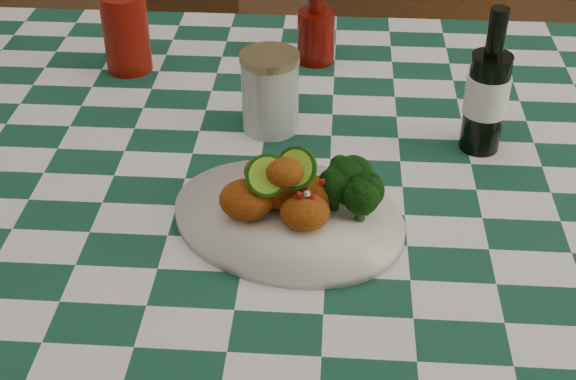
# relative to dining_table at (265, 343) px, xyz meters

# --- Properties ---
(dining_table) EXTENTS (1.66, 1.06, 0.79)m
(dining_table) POSITION_rel_dining_table_xyz_m (0.00, 0.00, 0.00)
(dining_table) COLOR #164835
(dining_table) RESTS_ON ground
(plate) EXTENTS (0.38, 0.34, 0.02)m
(plate) POSITION_rel_dining_table_xyz_m (0.05, -0.16, 0.40)
(plate) COLOR silver
(plate) RESTS_ON dining_table
(fried_chicken_pile) EXTENTS (0.13, 0.10, 0.09)m
(fried_chicken_pile) POSITION_rel_dining_table_xyz_m (0.05, -0.16, 0.45)
(fried_chicken_pile) COLOR #A1450F
(fried_chicken_pile) RESTS_ON plate
(broccoli_side) EXTENTS (0.09, 0.09, 0.06)m
(broccoli_side) POSITION_rel_dining_table_xyz_m (0.12, -0.15, 0.44)
(broccoli_side) COLOR black
(broccoli_side) RESTS_ON plate
(red_tumbler) EXTENTS (0.09, 0.09, 0.14)m
(red_tumbler) POSITION_rel_dining_table_xyz_m (-0.26, 0.27, 0.46)
(red_tumbler) COLOR maroon
(red_tumbler) RESTS_ON dining_table
(ketchup_bottle) EXTENTS (0.07, 0.07, 0.14)m
(ketchup_bottle) POSITION_rel_dining_table_xyz_m (0.07, 0.32, 0.46)
(ketchup_bottle) COLOR #5C0904
(ketchup_bottle) RESTS_ON dining_table
(mason_jar) EXTENTS (0.09, 0.09, 0.13)m
(mason_jar) POSITION_rel_dining_table_xyz_m (0.01, 0.08, 0.46)
(mason_jar) COLOR #B2BCBA
(mason_jar) RESTS_ON dining_table
(beer_bottle) EXTENTS (0.07, 0.07, 0.22)m
(beer_bottle) POSITION_rel_dining_table_xyz_m (0.32, 0.05, 0.50)
(beer_bottle) COLOR black
(beer_bottle) RESTS_ON dining_table
(wooden_chair_left) EXTENTS (0.44, 0.45, 0.82)m
(wooden_chair_left) POSITION_rel_dining_table_xyz_m (-0.35, 0.74, 0.02)
(wooden_chair_left) COLOR #472814
(wooden_chair_left) RESTS_ON ground
(wooden_chair_right) EXTENTS (0.48, 0.50, 0.98)m
(wooden_chair_right) POSITION_rel_dining_table_xyz_m (0.31, 0.72, 0.10)
(wooden_chair_right) COLOR #472814
(wooden_chair_right) RESTS_ON ground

